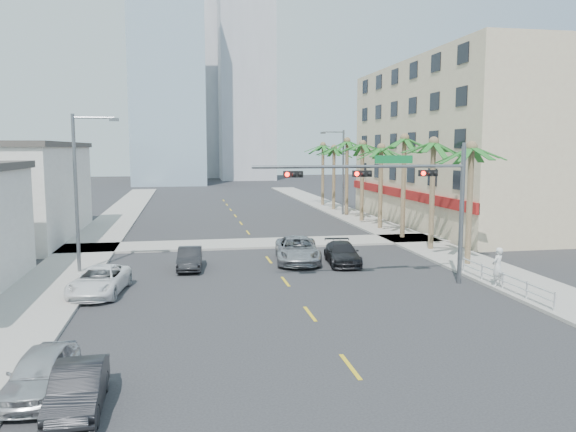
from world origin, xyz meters
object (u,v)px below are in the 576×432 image
at_px(traffic_signal_mast, 404,189).
at_px(car_parked_far, 99,281).
at_px(pedestrian, 497,267).
at_px(car_parked_near, 41,372).
at_px(car_lane_left, 190,258).
at_px(car_lane_center, 297,250).
at_px(car_lane_right, 342,253).
at_px(car_parked_mid, 78,389).

xyz_separation_m(traffic_signal_mast, car_parked_far, (-15.18, 1.11, -4.39)).
xyz_separation_m(car_parked_far, pedestrian, (19.70, -2.54, 0.47)).
distance_m(car_parked_near, car_lane_left, 17.09).
bearing_deg(car_parked_far, car_lane_center, 35.53).
bearing_deg(car_parked_near, car_lane_right, 53.57).
bearing_deg(pedestrian, car_lane_left, -56.19).
distance_m(traffic_signal_mast, car_lane_right, 7.57).
relative_size(traffic_signal_mast, car_lane_left, 2.86).
bearing_deg(traffic_signal_mast, car_parked_near, -145.77).
bearing_deg(traffic_signal_mast, pedestrian, -17.50).
distance_m(car_lane_left, car_lane_center, 6.70).
relative_size(traffic_signal_mast, car_parked_near, 2.84).
height_order(car_parked_near, car_parked_far, car_parked_far).
bearing_deg(pedestrian, car_parked_near, -5.43).
height_order(car_lane_center, pedestrian, pedestrian).
xyz_separation_m(car_lane_center, pedestrian, (8.65, -8.41, 0.35)).
height_order(car_lane_left, car_lane_right, car_lane_right).
bearing_deg(car_lane_left, traffic_signal_mast, -26.53).
xyz_separation_m(car_parked_mid, car_lane_left, (3.17, 17.78, 0.02)).
xyz_separation_m(car_lane_left, pedestrian, (15.30, -7.61, 0.50)).
height_order(traffic_signal_mast, car_parked_far, traffic_signal_mast).
relative_size(car_parked_mid, pedestrian, 1.90).
distance_m(traffic_signal_mast, car_lane_center, 9.17).
relative_size(car_parked_far, car_lane_right, 1.06).
distance_m(car_lane_center, car_lane_right, 2.81).
xyz_separation_m(car_parked_far, car_lane_right, (13.67, 4.86, -0.01)).
distance_m(car_parked_far, car_lane_right, 14.51).
relative_size(car_parked_far, pedestrian, 2.45).
bearing_deg(car_parked_near, car_lane_left, 78.63).
bearing_deg(car_lane_right, car_parked_mid, -119.06).
relative_size(car_parked_mid, car_lane_center, 0.66).
distance_m(car_parked_near, car_parked_mid, 1.76).
bearing_deg(car_lane_center, car_parked_mid, -110.32).
relative_size(car_parked_near, car_lane_center, 0.69).
xyz_separation_m(car_lane_right, pedestrian, (6.03, -7.40, 0.48)).
height_order(car_parked_near, car_lane_center, car_lane_center).
xyz_separation_m(traffic_signal_mast, car_lane_right, (-1.51, 5.97, -4.40)).
height_order(car_parked_far, car_lane_right, car_parked_far).
xyz_separation_m(car_lane_center, car_lane_right, (2.62, -1.01, -0.13)).
height_order(car_parked_near, pedestrian, pedestrian).
bearing_deg(car_lane_right, car_lane_center, 165.10).
xyz_separation_m(car_parked_mid, car_lane_center, (9.82, 18.58, 0.17)).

